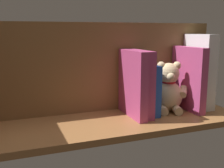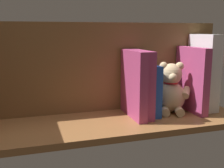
% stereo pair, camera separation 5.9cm
% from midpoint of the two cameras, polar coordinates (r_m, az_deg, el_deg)
% --- Properties ---
extents(ground_plane, '(0.98, 0.31, 0.02)m').
position_cam_midpoint_polar(ground_plane, '(0.99, -1.72, -8.10)').
color(ground_plane, brown).
extents(shelf_back_panel, '(0.98, 0.02, 0.34)m').
position_cam_midpoint_polar(shelf_back_panel, '(1.07, -4.09, 3.42)').
color(shelf_back_panel, brown).
rests_on(shelf_back_panel, ground_plane).
extents(dictionary_thick_white, '(0.05, 0.16, 0.30)m').
position_cam_midpoint_polar(dictionary_thick_white, '(1.17, 16.25, 2.55)').
color(dictionary_thick_white, white).
rests_on(dictionary_thick_white, ground_plane).
extents(book_0, '(0.01, 0.14, 0.21)m').
position_cam_midpoint_polar(book_0, '(1.17, 14.37, 0.37)').
color(book_0, black).
rests_on(book_0, ground_plane).
extents(book_1, '(0.03, 0.19, 0.25)m').
position_cam_midpoint_polar(book_1, '(1.12, 14.10, 1.09)').
color(book_1, '#B23F72').
rests_on(book_1, ground_plane).
extents(teddy_bear, '(0.15, 0.15, 0.20)m').
position_cam_midpoint_polar(teddy_bear, '(1.09, 10.10, -1.15)').
color(teddy_bear, '#D1B284').
rests_on(teddy_bear, ground_plane).
extents(book_2, '(0.03, 0.16, 0.19)m').
position_cam_midpoint_polar(book_2, '(1.06, 5.76, -0.98)').
color(book_2, blue).
rests_on(book_2, ground_plane).
extents(book_3, '(0.03, 0.18, 0.24)m').
position_cam_midpoint_polar(book_3, '(1.03, 4.27, 0.24)').
color(book_3, '#B23F72').
rests_on(book_3, ground_plane).
extents(book_4, '(0.03, 0.19, 0.24)m').
position_cam_midpoint_polar(book_4, '(1.01, 2.60, 0.06)').
color(book_4, '#B23F72').
rests_on(book_4, ground_plane).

